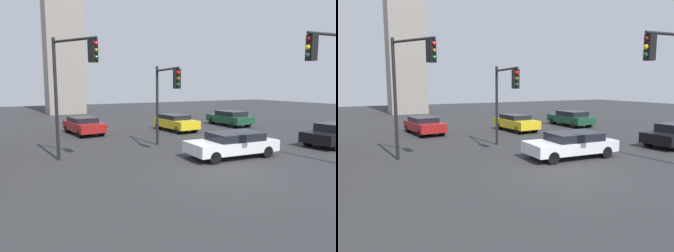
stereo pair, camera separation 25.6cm
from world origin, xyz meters
TOP-DOWN VIEW (x-y plane):
  - ground_plane at (0.00, 0.00)m, footprint 100.38×100.38m
  - traffic_light_1 at (-5.22, 4.91)m, footprint 1.60×2.52m
  - traffic_light_2 at (0.04, 5.52)m, footprint 0.78×3.69m
  - car_0 at (2.24, 2.37)m, footprint 4.81×2.31m
  - car_1 at (4.24, 11.78)m, footprint 2.17×4.27m
  - car_2 at (10.30, 12.34)m, footprint 2.04×4.59m
  - car_5 at (-2.78, 13.68)m, footprint 2.40×4.52m

SIDE VIEW (x-z plane):
  - ground_plane at x=0.00m, z-range 0.00..0.00m
  - car_0 at x=2.24m, z-range 0.05..1.34m
  - car_5 at x=-2.78m, z-range 0.05..1.34m
  - car_1 at x=4.24m, z-range 0.06..1.38m
  - car_2 at x=10.30m, z-range 0.05..1.41m
  - traffic_light_2 at x=0.04m, z-range 1.04..5.89m
  - traffic_light_1 at x=-5.22m, z-range 1.23..7.20m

